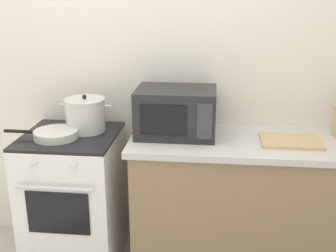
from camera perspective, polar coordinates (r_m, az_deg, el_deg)
back_wall at (r=2.92m, az=1.00°, el=6.93°), size 4.40×0.10×2.50m
lower_cabinet_right at (r=2.88m, az=12.48°, el=-10.94°), size 1.64×0.56×0.88m
countertop_right at (r=2.69m, az=13.14°, el=-2.33°), size 1.70×0.60×0.04m
stove at (r=2.97m, az=-12.53°, el=-9.53°), size 0.60×0.64×0.92m
stock_pot at (r=2.81m, az=-11.08°, el=1.50°), size 0.35×0.26×0.24m
frying_pan at (r=2.74m, az=-15.00°, el=-1.07°), size 0.48×0.28×0.05m
microwave at (r=2.68m, az=1.09°, el=1.91°), size 0.50×0.37×0.30m
cutting_board at (r=2.68m, az=16.21°, el=-1.96°), size 0.36×0.26×0.02m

